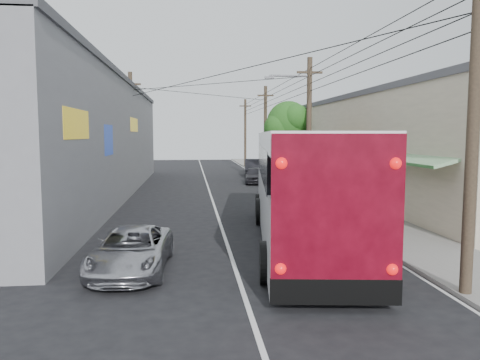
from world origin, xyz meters
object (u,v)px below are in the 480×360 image
object	(u,v)px
coach_bus	(301,186)
parked_car_far	(254,168)
jeepney	(131,250)
parked_car_mid	(255,175)
pedestrian_near	(331,185)
pedestrian_far	(366,192)
parked_suv	(297,190)

from	to	relation	value
coach_bus	parked_car_far	xyz separation A→B (m)	(1.93, 26.77, -1.25)
jeepney	parked_car_mid	distance (m)	24.29
parked_car_mid	pedestrian_near	size ratio (longest dim) A/B	2.09
coach_bus	parked_car_far	distance (m)	26.87
coach_bus	parked_car_mid	world-z (taller)	coach_bus
jeepney	pedestrian_far	size ratio (longest dim) A/B	2.59
parked_car_mid	parked_suv	bearing A→B (deg)	-79.32
coach_bus	parked_suv	distance (m)	9.18
parked_car_far	jeepney	bearing A→B (deg)	-98.28
parked_suv	pedestrian_far	size ratio (longest dim) A/B	3.31
jeepney	pedestrian_near	distance (m)	15.65
parked_car_mid	pedestrian_far	world-z (taller)	pedestrian_far
jeepney	pedestrian_near	size ratio (longest dim) A/B	2.38
parked_suv	pedestrian_near	distance (m)	2.08
parked_car_far	pedestrian_far	xyz separation A→B (m)	(3.00, -20.29, 0.18)
parked_car_mid	parked_car_far	world-z (taller)	parked_car_far
jeepney	pedestrian_far	world-z (taller)	pedestrian_far
parked_car_mid	jeepney	bearing A→B (deg)	-99.44
jeepney	parked_suv	bearing A→B (deg)	60.99
jeepney	parked_car_far	xyz separation A→B (m)	(7.53, 29.88, 0.18)
pedestrian_far	jeepney	bearing A→B (deg)	53.41
coach_bus	pedestrian_far	distance (m)	8.21
parked_car_far	pedestrian_near	world-z (taller)	pedestrian_near
jeepney	parked_suv	world-z (taller)	parked_suv
parked_car_far	pedestrian_near	size ratio (longest dim) A/B	2.60
jeepney	parked_car_mid	size ratio (longest dim) A/B	1.14
parked_car_mid	pedestrian_near	distance (m)	11.33
parked_suv	parked_car_mid	bearing A→B (deg)	88.75
parked_car_mid	parked_car_far	size ratio (longest dim) A/B	0.80
parked_car_far	pedestrian_near	distance (m)	17.63
jeepney	parked_suv	distance (m)	14.17
coach_bus	parked_suv	xyz separation A→B (m)	(1.93, 8.89, -1.22)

